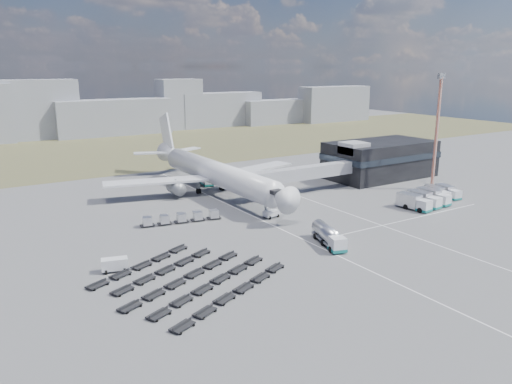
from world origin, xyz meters
TOP-DOWN VIEW (x-y plane):
  - ground at (0.00, 0.00)m, footprint 420.00×420.00m
  - grass_strip at (0.00, 110.00)m, footprint 420.00×90.00m
  - lane_markings at (9.77, 3.00)m, footprint 47.12×110.00m
  - terminal at (47.77, 23.96)m, footprint 30.40×16.40m
  - jet_bridge at (15.90, 20.42)m, footprint 30.30×3.80m
  - airliner at (0.00, 32.38)m, footprint 51.59×64.53m
  - skyline at (-2.33, 152.14)m, footprint 311.22×25.92m
  - fuel_tanker at (0.07, -10.75)m, footprint 5.39×10.37m
  - pushback_tug at (0.70, 8.00)m, footprint 3.43×2.22m
  - utility_van at (-34.84, -2.51)m, footprint 4.17×2.66m
  - catering_truck at (2.60, 41.35)m, footprint 3.58×6.36m
  - service_trucks_near at (33.78, -3.14)m, footprint 10.87×8.70m
  - service_trucks_far at (43.24, -0.79)m, footprint 6.51×7.42m
  - uld_row at (-16.45, 14.40)m, footprint 16.14×4.60m
  - baggage_dollies at (-27.06, -11.48)m, footprint 29.06×27.11m
  - floodlight_mast at (48.76, 6.69)m, footprint 2.72×2.21m

SIDE VIEW (x-z plane):
  - ground at x=0.00m, z-range 0.00..0.00m
  - grass_strip at x=0.00m, z-range 0.00..0.01m
  - lane_markings at x=9.77m, z-range 0.00..0.01m
  - baggage_dollies at x=-27.06m, z-range 0.00..0.76m
  - pushback_tug at x=0.70m, z-range 0.00..1.46m
  - utility_van at x=-34.84m, z-range 0.00..2.09m
  - uld_row at x=-16.45m, z-range 0.17..1.94m
  - catering_truck at x=2.60m, z-range 0.03..2.78m
  - service_trucks_far at x=43.24m, z-range 0.12..2.79m
  - fuel_tanker at x=0.07m, z-range 0.00..3.25m
  - service_trucks_near at x=33.78m, z-range 0.13..3.20m
  - jet_bridge at x=15.90m, z-range 1.53..8.58m
  - terminal at x=47.77m, z-range -0.25..10.75m
  - airliner at x=0.00m, z-range -3.52..14.10m
  - skyline at x=-2.33m, z-range -2.63..22.25m
  - floodlight_mast at x=48.76m, z-range 0.03..28.62m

